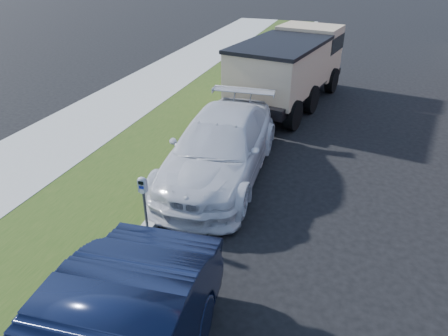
% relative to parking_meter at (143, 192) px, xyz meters
% --- Properties ---
extents(ground, '(120.00, 120.00, 0.00)m').
position_rel_parking_meter_xyz_m(ground, '(2.55, 0.37, -0.98)').
color(ground, black).
rests_on(ground, ground).
extents(streetside, '(6.12, 50.00, 0.15)m').
position_rel_parking_meter_xyz_m(streetside, '(-3.01, 2.37, -0.92)').
color(streetside, gray).
rests_on(streetside, ground).
extents(parking_meter, '(0.17, 0.12, 1.20)m').
position_rel_parking_meter_xyz_m(parking_meter, '(0.00, 0.00, 0.00)').
color(parking_meter, '#3F4247').
rests_on(parking_meter, ground).
extents(white_wagon, '(2.45, 5.44, 1.55)m').
position_rel_parking_meter_xyz_m(white_wagon, '(0.60, 2.76, -0.21)').
color(white_wagon, silver).
rests_on(white_wagon, ground).
extents(dump_truck, '(3.45, 6.56, 2.45)m').
position_rel_parking_meter_xyz_m(dump_truck, '(1.19, 8.89, 0.39)').
color(dump_truck, black).
rests_on(dump_truck, ground).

